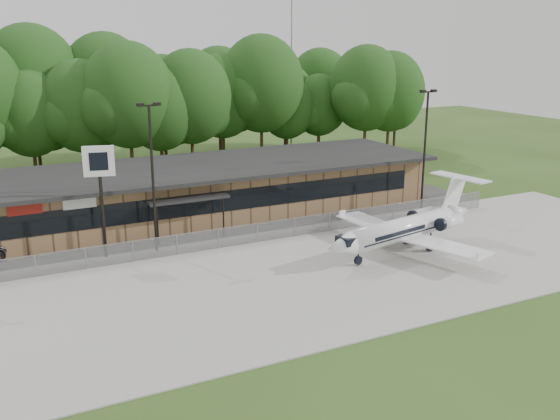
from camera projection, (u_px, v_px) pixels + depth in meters
ground at (347, 335)px, 31.13m from camera, size 160.00×160.00×0.00m
apron at (276, 280)px, 38.01m from camera, size 64.00×18.00×0.08m
parking_lot at (210, 230)px, 47.91m from camera, size 50.00×9.00×0.06m
terminal at (190, 190)px, 51.15m from camera, size 41.00×11.65×4.30m
fence at (232, 237)px, 43.83m from camera, size 46.00×0.04×1.52m
treeline at (132, 104)px, 65.27m from camera, size 72.00×12.00×15.00m
radio_mast at (292, 52)px, 78.60m from camera, size 0.20×0.20×25.00m
light_pole_mid at (152, 167)px, 41.57m from camera, size 1.55×0.30×10.23m
light_pole_right at (425, 142)px, 51.51m from camera, size 1.55×0.30×10.23m
business_jet at (407, 229)px, 42.64m from camera, size 13.93×12.51×4.70m
pole_sign at (100, 173)px, 40.39m from camera, size 1.99×0.68×7.61m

